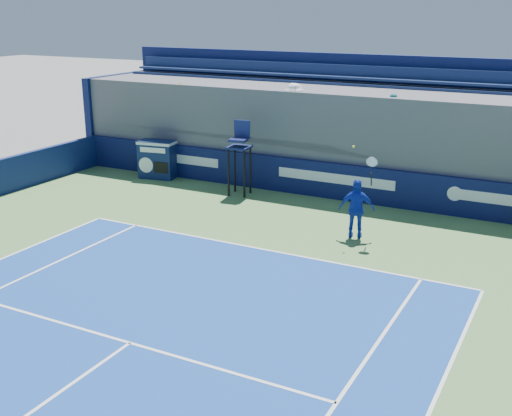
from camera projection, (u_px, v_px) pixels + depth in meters
The scene contains 5 objects.
back_hoarding at pixel (336, 181), 20.87m from camera, with size 20.40×0.21×1.20m.
match_clock at pixel (158, 158), 23.41m from camera, with size 1.42×0.93×1.40m.
umpire_chair at pixel (240, 150), 21.10m from camera, with size 0.78×0.78×2.48m.
tennis_player at pixel (357, 209), 17.27m from camera, with size 1.03×0.63×2.57m.
stadium_seating at pixel (358, 133), 22.24m from camera, with size 21.00×4.05×4.40m.
Camera 1 is at (7.06, -1.97, 6.04)m, focal length 45.00 mm.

